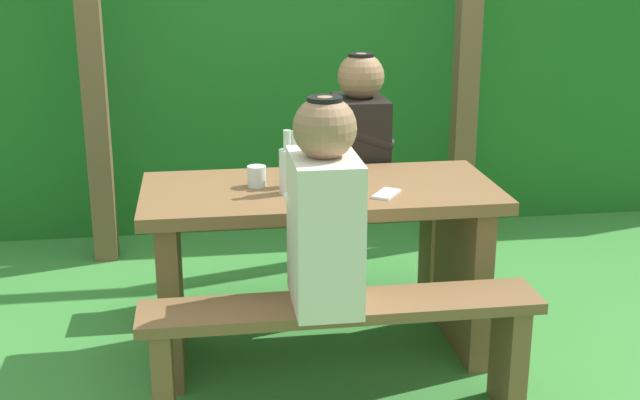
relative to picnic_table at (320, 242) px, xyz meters
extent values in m
plane|color=#3D893A|center=(0.00, 0.00, -0.50)|extent=(12.00, 12.00, 0.00)
cube|color=#1E6721|center=(0.00, 2.08, 0.40)|extent=(6.40, 0.95, 1.79)
cube|color=brown|center=(-0.99, 1.26, 0.58)|extent=(0.12, 0.12, 2.15)
cube|color=brown|center=(0.99, 1.26, 0.58)|extent=(0.12, 0.12, 2.15)
cube|color=brown|center=(0.00, 0.00, 0.21)|extent=(1.40, 0.64, 0.05)
cube|color=brown|center=(-0.60, 0.00, -0.16)|extent=(0.08, 0.54, 0.68)
cube|color=brown|center=(0.60, 0.00, -0.16)|extent=(0.08, 0.54, 0.68)
cube|color=brown|center=(0.00, -0.52, -0.05)|extent=(1.40, 0.24, 0.04)
cube|color=brown|center=(-0.62, -0.52, -0.28)|extent=(0.07, 0.22, 0.42)
cube|color=brown|center=(0.62, -0.52, -0.28)|extent=(0.07, 0.22, 0.42)
cube|color=brown|center=(0.00, 0.52, -0.05)|extent=(1.40, 0.24, 0.04)
cube|color=brown|center=(-0.62, 0.52, -0.28)|extent=(0.07, 0.22, 0.42)
cube|color=brown|center=(0.62, 0.52, -0.28)|extent=(0.07, 0.22, 0.42)
cube|color=silver|center=(-0.06, -0.52, 0.23)|extent=(0.22, 0.34, 0.52)
sphere|color=#936B4C|center=(-0.06, -0.52, 0.58)|extent=(0.21, 0.21, 0.21)
cylinder|color=black|center=(-0.06, -0.52, 0.67)|extent=(0.12, 0.12, 0.02)
cylinder|color=silver|center=(-0.06, -0.38, 0.33)|extent=(0.25, 0.07, 0.15)
cube|color=black|center=(0.26, 0.52, 0.23)|extent=(0.22, 0.34, 0.52)
sphere|color=#936B4C|center=(0.26, 0.52, 0.58)|extent=(0.21, 0.21, 0.21)
cylinder|color=black|center=(0.26, 0.52, 0.67)|extent=(0.12, 0.12, 0.02)
cylinder|color=black|center=(0.26, 0.38, 0.33)|extent=(0.25, 0.07, 0.15)
cylinder|color=silver|center=(-0.25, 0.04, 0.27)|extent=(0.08, 0.08, 0.08)
cylinder|color=silver|center=(-0.09, 0.03, 0.31)|extent=(0.06, 0.06, 0.15)
cylinder|color=silver|center=(-0.09, 0.03, 0.42)|extent=(0.03, 0.03, 0.07)
cylinder|color=silver|center=(-0.14, -0.07, 0.32)|extent=(0.06, 0.06, 0.17)
cylinder|color=silver|center=(-0.14, -0.07, 0.44)|extent=(0.03, 0.03, 0.08)
cube|color=silver|center=(0.24, -0.15, 0.24)|extent=(0.14, 0.16, 0.01)
camera|label=1|loc=(-0.46, -3.13, 1.16)|focal=46.95mm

